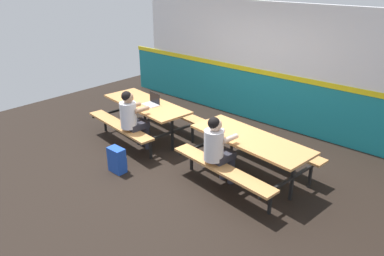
{
  "coord_description": "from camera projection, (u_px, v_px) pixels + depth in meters",
  "views": [
    {
      "loc": [
        3.96,
        -4.28,
        3.16
      ],
      "look_at": [
        0.0,
        0.18,
        0.55
      ],
      "focal_mm": 33.76,
      "sensor_mm": 36.0,
      "label": 1
    }
  ],
  "objects": [
    {
      "name": "ground_plane",
      "position": [
        185.0,
        159.0,
        6.61
      ],
      "size": [
        10.0,
        10.0,
        0.02
      ],
      "primitive_type": "cube",
      "color": "black"
    },
    {
      "name": "accent_backdrop",
      "position": [
        262.0,
        67.0,
        7.81
      ],
      "size": [
        8.0,
        0.14,
        2.6
      ],
      "color": "teal",
      "rests_on": "ground"
    },
    {
      "name": "picnic_table_left",
      "position": [
        146.0,
        111.0,
        7.25
      ],
      "size": [
        2.09,
        1.77,
        0.74
      ],
      "color": "tan",
      "rests_on": "ground"
    },
    {
      "name": "picnic_table_right",
      "position": [
        250.0,
        147.0,
        5.76
      ],
      "size": [
        2.09,
        1.77,
        0.74
      ],
      "color": "tan",
      "rests_on": "ground"
    },
    {
      "name": "student_nearer",
      "position": [
        132.0,
        116.0,
        6.61
      ],
      "size": [
        0.39,
        0.54,
        1.21
      ],
      "color": "#2D2D38",
      "rests_on": "ground"
    },
    {
      "name": "student_further",
      "position": [
        217.0,
        146.0,
        5.49
      ],
      "size": [
        0.39,
        0.54,
        1.21
      ],
      "color": "#2D2D38",
      "rests_on": "ground"
    },
    {
      "name": "laptop_silver",
      "position": [
        152.0,
        102.0,
        7.08
      ],
      "size": [
        0.34,
        0.26,
        0.22
      ],
      "color": "silver",
      "rests_on": "picnic_table_left"
    },
    {
      "name": "backpack_dark",
      "position": [
        117.0,
        160.0,
        6.11
      ],
      "size": [
        0.3,
        0.22,
        0.44
      ],
      "color": "#1E47B2",
      "rests_on": "ground"
    }
  ]
}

